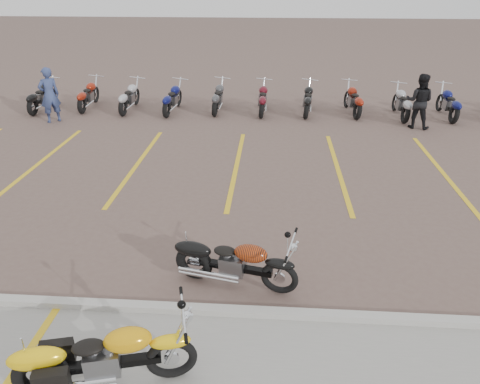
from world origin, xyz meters
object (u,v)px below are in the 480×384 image
object	(u,v)px
yellow_cruiser	(102,359)
person_b	(419,101)
flame_cruiser	(233,263)
person_a	(49,95)

from	to	relation	value
yellow_cruiser	person_b	size ratio (longest dim) A/B	1.22
flame_cruiser	person_a	world-z (taller)	person_a
person_b	yellow_cruiser	bearing A→B (deg)	81.82
yellow_cruiser	person_a	bearing A→B (deg)	102.40
person_a	yellow_cruiser	bearing A→B (deg)	76.32
yellow_cruiser	person_a	world-z (taller)	person_a
flame_cruiser	person_b	distance (m)	10.61
yellow_cruiser	person_b	world-z (taller)	person_b
yellow_cruiser	person_a	distance (m)	12.52
flame_cruiser	person_a	size ratio (longest dim) A/B	1.10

